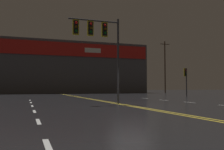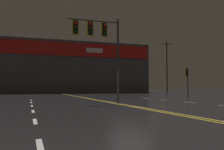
# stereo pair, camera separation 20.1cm
# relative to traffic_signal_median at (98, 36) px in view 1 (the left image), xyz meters

# --- Properties ---
(ground_plane) EXTENTS (200.00, 200.00, 0.00)m
(ground_plane) POSITION_rel_traffic_signal_median_xyz_m (1.48, -1.96, -4.49)
(ground_plane) COLOR black
(road_markings) EXTENTS (16.39, 60.00, 0.01)m
(road_markings) POSITION_rel_traffic_signal_median_xyz_m (2.61, -3.48, -4.49)
(road_markings) COLOR gold
(road_markings) RESTS_ON ground
(traffic_signal_median) EXTENTS (3.45, 0.36, 5.75)m
(traffic_signal_median) POSITION_rel_traffic_signal_median_xyz_m (0.00, 0.00, 0.00)
(traffic_signal_median) COLOR #38383D
(traffic_signal_median) RESTS_ON ground
(traffic_signal_corner_northeast) EXTENTS (0.42, 0.36, 3.44)m
(traffic_signal_corner_northeast) POSITION_rel_traffic_signal_median_xyz_m (13.76, 9.63, -1.97)
(traffic_signal_corner_northeast) COLOR #38383D
(traffic_signal_corner_northeast) RESTS_ON ground
(building_backdrop) EXTENTS (36.10, 10.23, 10.08)m
(building_backdrop) POSITION_rel_traffic_signal_median_xyz_m (1.48, 35.97, 0.56)
(building_backdrop) COLOR #4C4C51
(building_backdrop) RESTS_ON ground
(utility_pole_row) EXTENTS (46.84, 0.26, 11.70)m
(utility_pole_row) POSITION_rel_traffic_signal_median_xyz_m (0.30, 30.16, 1.37)
(utility_pole_row) COLOR #4C3828
(utility_pole_row) RESTS_ON ground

